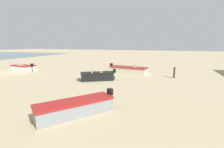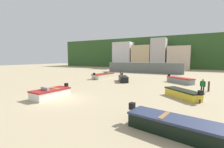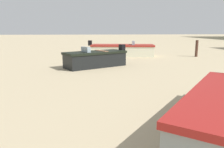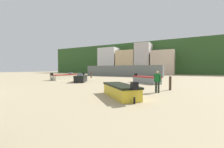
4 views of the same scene
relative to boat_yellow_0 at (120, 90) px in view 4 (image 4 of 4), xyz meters
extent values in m
cube|color=#305628|center=(-9.87, 60.44, 5.60)|extent=(90.00, 32.00, 12.01)
cube|color=slate|center=(-10.37, 24.44, 0.93)|extent=(19.41, 2.40, 2.66)
cube|color=silver|center=(-23.28, 41.61, 4.58)|extent=(7.19, 6.33, 9.96)
cube|color=#DBBB8A|center=(-15.79, 41.36, 3.86)|extent=(6.78, 5.83, 8.52)
cube|color=beige|center=(-9.65, 41.71, 4.95)|extent=(5.06, 6.54, 10.71)
cube|color=beige|center=(-3.12, 41.91, 3.51)|extent=(7.07, 6.93, 7.83)
cube|color=yellow|center=(-0.02, 0.02, -0.07)|extent=(3.40, 3.40, 0.66)
cube|color=black|center=(-0.02, 0.02, 0.32)|extent=(3.53, 3.53, 0.12)
cube|color=black|center=(1.40, -1.40, 0.50)|extent=(0.42, 0.42, 0.40)
cylinder|color=black|center=(1.40, -1.40, -0.24)|extent=(0.14, 0.14, 0.33)
cube|color=beige|center=(-14.12, 9.49, -0.01)|extent=(2.43, 5.03, 0.78)
cube|color=maroon|center=(-14.12, 9.49, 0.44)|extent=(2.52, 5.14, 0.12)
cube|color=black|center=(-14.53, 6.93, 0.62)|extent=(0.36, 0.33, 0.40)
cylinder|color=black|center=(-14.53, 6.93, -0.21)|extent=(0.11, 0.11, 0.39)
cube|color=#8C9EA8|center=(-13.99, 10.32, 0.64)|extent=(1.03, 0.36, 0.28)
cube|color=gray|center=(-0.76, 9.65, -0.04)|extent=(4.03, 3.53, 0.73)
cube|color=maroon|center=(-0.76, 9.65, 0.38)|extent=(4.16, 3.65, 0.12)
cube|color=black|center=(-2.55, 11.05, 0.56)|extent=(0.42, 0.42, 0.40)
cylinder|color=black|center=(-2.55, 11.05, -0.22)|extent=(0.14, 0.14, 0.36)
cube|color=black|center=(-9.09, 7.21, -0.03)|extent=(2.74, 3.58, 0.75)
cube|color=black|center=(-9.09, 7.21, 0.41)|extent=(2.86, 3.70, 0.12)
cube|color=black|center=(-10.02, 8.85, 0.59)|extent=(0.42, 0.40, 0.40)
cylinder|color=black|center=(-10.02, 8.85, -0.21)|extent=(0.14, 0.14, 0.37)
cube|color=#8C9EA8|center=(-8.80, 6.69, 0.61)|extent=(0.74, 0.54, 0.28)
cube|color=#9B6847|center=(-9.30, 7.58, 0.46)|extent=(1.03, 0.72, 0.08)
cylinder|color=#482D22|center=(-13.09, 15.13, 0.23)|extent=(0.21, 0.21, 1.27)
cylinder|color=#3E2E23|center=(2.52, 4.51, 0.17)|extent=(0.20, 0.20, 1.15)
cylinder|color=black|center=(1.89, 2.66, 0.01)|extent=(0.17, 0.17, 0.82)
cylinder|color=black|center=(1.70, 2.72, 0.01)|extent=(0.17, 0.17, 0.82)
cylinder|color=#125824|center=(1.80, 2.69, 0.71)|extent=(0.42, 0.42, 0.58)
cylinder|color=#125824|center=(2.01, 2.62, 0.67)|extent=(0.11, 0.11, 0.54)
cylinder|color=#125824|center=(1.59, 2.75, 0.67)|extent=(0.11, 0.11, 0.54)
sphere|color=tan|center=(1.80, 2.69, 1.11)|extent=(0.27, 0.27, 0.22)
camera|label=1|loc=(6.54, 14.34, 3.52)|focal=25.87mm
camera|label=2|loc=(0.57, -16.01, 3.33)|focal=25.01mm
camera|label=3|loc=(3.27, 6.94, 1.68)|focal=35.33mm
camera|label=4|loc=(3.66, -8.20, 1.33)|focal=22.96mm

